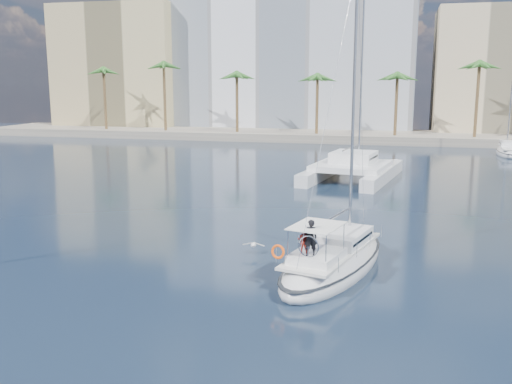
# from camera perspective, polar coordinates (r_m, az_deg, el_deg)

# --- Properties ---
(ground) EXTENTS (160.00, 160.00, 0.00)m
(ground) POSITION_cam_1_polar(r_m,az_deg,el_deg) (29.92, 0.23, -6.07)
(ground) COLOR black
(ground) RESTS_ON ground
(quay) EXTENTS (120.00, 14.00, 1.20)m
(quay) POSITION_cam_1_polar(r_m,az_deg,el_deg) (89.42, 9.62, 5.55)
(quay) COLOR gray
(quay) RESTS_ON ground
(building_modern) EXTENTS (42.00, 16.00, 28.00)m
(building_modern) POSITION_cam_1_polar(r_m,az_deg,el_deg) (102.66, 3.53, 13.84)
(building_modern) COLOR white
(building_modern) RESTS_ON ground
(building_tan_left) EXTENTS (22.00, 14.00, 22.00)m
(building_tan_left) POSITION_cam_1_polar(r_m,az_deg,el_deg) (108.42, -13.04, 11.85)
(building_tan_left) COLOR tan
(building_tan_left) RESTS_ON ground
(building_beige) EXTENTS (20.00, 14.00, 20.00)m
(building_beige) POSITION_cam_1_polar(r_m,az_deg,el_deg) (98.97, 23.26, 10.79)
(building_beige) COLOR beige
(building_beige) RESTS_ON ground
(palm_left) EXTENTS (3.60, 3.60, 12.30)m
(palm_left) POSITION_cam_1_polar(r_m,az_deg,el_deg) (94.11, -11.95, 11.63)
(palm_left) COLOR brown
(palm_left) RESTS_ON ground
(palm_centre) EXTENTS (3.60, 3.60, 12.30)m
(palm_centre) POSITION_cam_1_polar(r_m,az_deg,el_deg) (85.08, 9.61, 11.81)
(palm_centre) COLOR brown
(palm_centre) RESTS_ON ground
(main_sloop) EXTENTS (5.63, 10.59, 15.02)m
(main_sloop) POSITION_cam_1_polar(r_m,az_deg,el_deg) (27.15, 7.77, -6.88)
(main_sloop) COLOR silver
(main_sloop) RESTS_ON ground
(catamaran) EXTENTS (8.85, 14.36, 19.42)m
(catamaran) POSITION_cam_1_polar(r_m,az_deg,el_deg) (52.93, 9.65, 2.56)
(catamaran) COLOR silver
(catamaran) RESTS_ON ground
(seagull) EXTENTS (1.18, 0.51, 0.22)m
(seagull) POSITION_cam_1_polar(r_m,az_deg,el_deg) (29.45, -0.24, -5.28)
(seagull) COLOR silver
(seagull) RESTS_ON ground
(moored_yacht_a) EXTENTS (3.37, 9.52, 11.90)m
(moored_yacht_a) POSITION_cam_1_polar(r_m,az_deg,el_deg) (76.45, 23.88, 3.42)
(moored_yacht_a) COLOR silver
(moored_yacht_a) RESTS_ON ground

